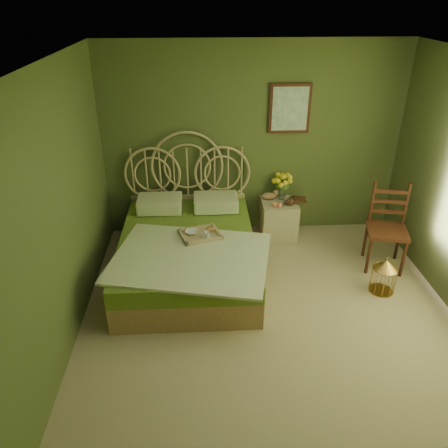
{
  "coord_description": "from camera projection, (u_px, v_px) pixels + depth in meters",
  "views": [
    {
      "loc": [
        -0.69,
        -3.38,
        3.12
      ],
      "look_at": [
        -0.45,
        1.0,
        0.74
      ],
      "focal_mm": 35.0,
      "sensor_mm": 36.0,
      "label": 1
    }
  ],
  "objects": [
    {
      "name": "floor",
      "position": [
        273.0,
        332.0,
        4.49
      ],
      "size": [
        4.5,
        4.5,
        0.0
      ],
      "primitive_type": "plane",
      "color": "tan",
      "rests_on": "ground"
    },
    {
      "name": "ceiling",
      "position": [
        292.0,
        67.0,
        3.25
      ],
      "size": [
        4.5,
        4.5,
        0.0
      ],
      "primitive_type": "plane",
      "rotation": [
        3.14,
        0.0,
        0.0
      ],
      "color": "silver",
      "rests_on": "wall_back"
    },
    {
      "name": "wall_back",
      "position": [
        252.0,
        142.0,
        5.84
      ],
      "size": [
        4.0,
        0.0,
        4.0
      ],
      "primitive_type": "plane",
      "rotation": [
        1.57,
        0.0,
        0.0
      ],
      "color": "#535E31",
      "rests_on": "floor"
    },
    {
      "name": "wall_left",
      "position": [
        52.0,
        227.0,
        3.77
      ],
      "size": [
        0.0,
        4.5,
        4.5
      ],
      "primitive_type": "plane",
      "rotation": [
        1.57,
        0.0,
        1.57
      ],
      "color": "#535E31",
      "rests_on": "floor"
    },
    {
      "name": "wall_art",
      "position": [
        290.0,
        109.0,
        5.63
      ],
      "size": [
        0.54,
        0.04,
        0.64
      ],
      "color": "#34180E",
      "rests_on": "wall_back"
    },
    {
      "name": "bed",
      "position": [
        188.0,
        249.0,
        5.31
      ],
      "size": [
        1.88,
        2.38,
        1.47
      ],
      "color": "tan",
      "rests_on": "floor"
    },
    {
      "name": "nightstand",
      "position": [
        279.0,
        214.0,
        6.09
      ],
      "size": [
        0.48,
        0.49,
        0.96
      ],
      "color": "beige",
      "rests_on": "floor"
    },
    {
      "name": "chair",
      "position": [
        386.0,
        221.0,
        5.37
      ],
      "size": [
        0.57,
        0.57,
        1.06
      ],
      "rotation": [
        0.0,
        0.0,
        -0.24
      ],
      "color": "#34180E",
      "rests_on": "floor"
    },
    {
      "name": "birdcage",
      "position": [
        384.0,
        276.0,
        5.01
      ],
      "size": [
        0.28,
        0.28,
        0.42
      ],
      "rotation": [
        0.0,
        0.0,
        0.07
      ],
      "color": "#B38239",
      "rests_on": "floor"
    },
    {
      "name": "book_lower",
      "position": [
        292.0,
        200.0,
        6.01
      ],
      "size": [
        0.2,
        0.25,
        0.02
      ],
      "primitive_type": "imported",
      "rotation": [
        0.0,
        0.0,
        0.12
      ],
      "color": "#381E0F",
      "rests_on": "nightstand"
    },
    {
      "name": "book_upper",
      "position": [
        292.0,
        199.0,
        6.0
      ],
      "size": [
        0.23,
        0.28,
        0.02
      ],
      "primitive_type": "imported",
      "rotation": [
        0.0,
        0.0,
        -0.29
      ],
      "color": "#472819",
      "rests_on": "nightstand"
    },
    {
      "name": "cereal_bowl",
      "position": [
        192.0,
        232.0,
        5.15
      ],
      "size": [
        0.18,
        0.18,
        0.04
      ],
      "primitive_type": "imported",
      "rotation": [
        0.0,
        0.0,
        -0.24
      ],
      "color": "white",
      "rests_on": "bed"
    },
    {
      "name": "coffee_cup",
      "position": [
        207.0,
        235.0,
        5.05
      ],
      "size": [
        0.09,
        0.09,
        0.07
      ],
      "primitive_type": "imported",
      "rotation": [
        0.0,
        0.0,
        -0.09
      ],
      "color": "white",
      "rests_on": "bed"
    }
  ]
}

